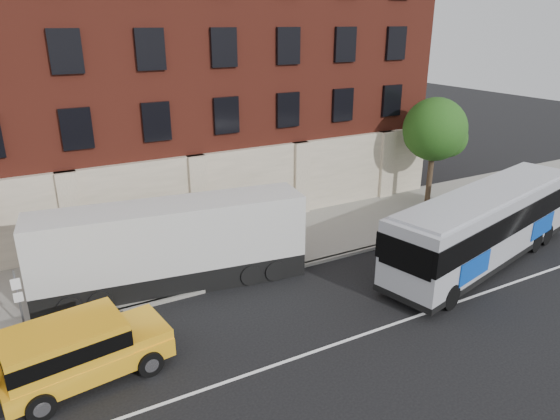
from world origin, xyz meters
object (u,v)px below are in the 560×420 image
sign_pole (19,299)px  city_bus (486,223)px  street_tree (435,132)px  yellow_suv (77,349)px  shipping_container (172,247)px

sign_pole → city_bus: 19.00m
street_tree → sign_pole: bearing=-171.4°
street_tree → city_bus: (-3.38, -6.89, -2.52)m
yellow_suv → shipping_container: (4.34, 4.38, 0.64)m
shipping_container → sign_pole: bearing=-170.7°
sign_pole → yellow_suv: bearing=-68.7°
sign_pole → shipping_container: bearing=9.3°
yellow_suv → shipping_container: bearing=45.3°
sign_pole → yellow_suv: 3.72m
city_bus → shipping_container: bearing=160.9°
street_tree → city_bus: bearing=-116.2°
sign_pole → yellow_suv: (1.35, -3.45, -0.31)m
sign_pole → city_bus: size_ratio=0.20×
city_bus → street_tree: bearing=63.8°
sign_pole → street_tree: street_tree is taller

